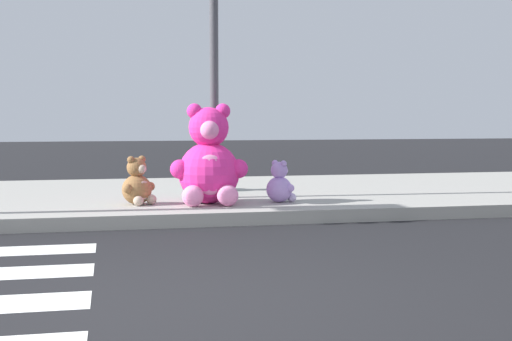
{
  "coord_description": "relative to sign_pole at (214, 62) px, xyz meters",
  "views": [
    {
      "loc": [
        -0.3,
        -4.27,
        1.17
      ],
      "look_at": [
        1.37,
        3.6,
        0.55
      ],
      "focal_mm": 48.94,
      "sensor_mm": 36.0,
      "label": 1
    }
  ],
  "objects": [
    {
      "name": "ground_plane",
      "position": [
        -1.0,
        -4.4,
        -1.85
      ],
      "size": [
        60.0,
        60.0,
        0.0
      ],
      "primitive_type": "plane",
      "color": "black"
    },
    {
      "name": "sidewalk",
      "position": [
        -1.0,
        0.8,
        -1.77
      ],
      "size": [
        28.0,
        4.4,
        0.15
      ],
      "primitive_type": "cube",
      "color": "#9E9B93",
      "rests_on": "ground_plane"
    },
    {
      "name": "plush_pink_large",
      "position": [
        -0.15,
        -0.58,
        -1.23
      ],
      "size": [
        0.91,
        0.81,
        1.18
      ],
      "color": "#F22D93",
      "rests_on": "sidewalk"
    },
    {
      "name": "plush_brown",
      "position": [
        -0.98,
        -0.48,
        -1.47
      ],
      "size": [
        0.4,
        0.41,
        0.57
      ],
      "color": "olive",
      "rests_on": "sidewalk"
    },
    {
      "name": "plush_teal",
      "position": [
        0.1,
        0.88,
        -1.46
      ],
      "size": [
        0.43,
        0.42,
        0.6
      ],
      "color": "teal",
      "rests_on": "sidewalk"
    },
    {
      "name": "plush_lavender",
      "position": [
        0.7,
        -0.61,
        -1.5
      ],
      "size": [
        0.36,
        0.35,
        0.5
      ],
      "color": "#B28CD8",
      "rests_on": "sidewalk"
    },
    {
      "name": "sign_pole",
      "position": [
        0.0,
        0.0,
        0.0
      ],
      "size": [
        0.56,
        0.11,
        3.2
      ],
      "color": "#4C4C51",
      "rests_on": "sidewalk"
    }
  ]
}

